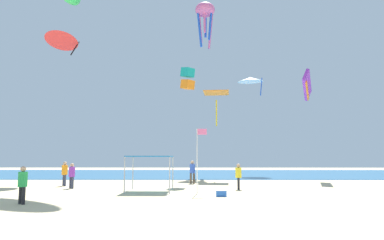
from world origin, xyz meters
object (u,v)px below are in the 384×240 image
object	(u,v)px
person_rightmost	(23,182)
cooler_box	(221,193)
person_leftmost	(192,170)
kite_parafoil_purple	(307,86)
banner_flag	(198,155)
person_central	(65,172)
person_far_shore	(72,174)
kite_box_teal	(188,79)
person_near_tent	(238,174)
kite_delta_red	(62,39)
kite_delta_white	(250,79)
kite_octopus_pink	(205,12)
kite_diamond_orange	(216,95)
canopy_tent	(150,158)

from	to	relation	value
person_rightmost	cooler_box	world-z (taller)	person_rightmost
person_rightmost	person_leftmost	bearing A→B (deg)	97.02
cooler_box	kite_parafoil_purple	distance (m)	19.32
person_rightmost	banner_flag	size ratio (longest dim) A/B	0.45
person_central	person_far_shore	world-z (taller)	person_central
kite_parafoil_purple	kite_box_teal	size ratio (longest dim) A/B	2.02
person_near_tent	person_rightmost	xyz separation A→B (m)	(-10.78, -7.40, 0.01)
person_rightmost	kite_delta_red	world-z (taller)	kite_delta_red
kite_delta_white	kite_box_teal	size ratio (longest dim) A/B	2.21
person_rightmost	kite_octopus_pink	bearing A→B (deg)	110.11
person_leftmost	person_near_tent	bearing A→B (deg)	-98.41
person_far_shore	kite_parafoil_purple	xyz separation A→B (m)	(19.40, 9.49, 8.06)
banner_flag	kite_octopus_pink	world-z (taller)	kite_octopus_pink
kite_diamond_orange	kite_delta_red	xyz separation A→B (m)	(-14.52, -2.36, 4.92)
person_far_shore	kite_box_teal	size ratio (longest dim) A/B	0.89
person_near_tent	person_central	distance (m)	12.99
person_near_tent	kite_delta_white	distance (m)	23.04
person_rightmost	person_central	bearing A→B (deg)	138.71
person_rightmost	kite_parafoil_purple	xyz separation A→B (m)	(18.80, 17.54, 8.07)
canopy_tent	kite_box_teal	distance (m)	10.13
cooler_box	kite_delta_white	xyz separation A→B (m)	(5.47, 24.05, 11.74)
person_leftmost	person_far_shore	world-z (taller)	person_leftmost
person_rightmost	canopy_tent	bearing A→B (deg)	88.60
person_rightmost	cooler_box	bearing A→B (deg)	57.24
kite_parafoil_purple	kite_diamond_orange	bearing A→B (deg)	108.95
kite_delta_red	canopy_tent	bearing A→B (deg)	141.24
person_rightmost	cooler_box	distance (m)	9.92
canopy_tent	banner_flag	distance (m)	3.37
banner_flag	kite_box_teal	xyz separation A→B (m)	(-0.85, 8.66, 6.58)
person_central	kite_delta_red	world-z (taller)	kite_delta_red
person_near_tent	cooler_box	size ratio (longest dim) A/B	2.99
person_far_shore	kite_parafoil_purple	distance (m)	23.06
banner_flag	kite_diamond_orange	size ratio (longest dim) A/B	1.14
person_far_shore	canopy_tent	bearing A→B (deg)	24.05
canopy_tent	person_rightmost	xyz separation A→B (m)	(-5.05, -6.13, -1.09)
canopy_tent	person_leftmost	bearing A→B (deg)	68.42
person_leftmost	banner_flag	distance (m)	8.11
person_near_tent	kite_delta_white	size ratio (longest dim) A/B	0.40
person_leftmost	person_central	size ratio (longest dim) A/B	1.03
person_leftmost	person_central	distance (m)	9.88
kite_parafoil_purple	person_central	bearing A→B (deg)	129.84
person_central	kite_delta_white	world-z (taller)	kite_delta_white
kite_octopus_pink	person_central	bearing A→B (deg)	-25.47
kite_parafoil_purple	kite_octopus_pink	world-z (taller)	kite_octopus_pink
kite_delta_white	person_near_tent	bearing A→B (deg)	103.95
person_central	person_far_shore	bearing A→B (deg)	174.47
person_far_shore	kite_box_teal	world-z (taller)	kite_box_teal
person_rightmost	kite_box_teal	bearing A→B (deg)	99.63
kite_delta_white	kite_delta_red	size ratio (longest dim) A/B	1.31
person_near_tent	person_far_shore	bearing A→B (deg)	-85.50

